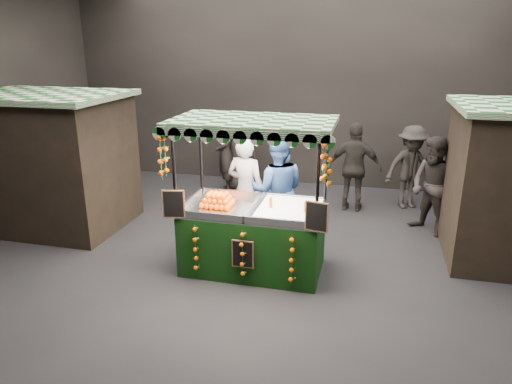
# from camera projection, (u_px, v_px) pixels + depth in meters

# --- Properties ---
(ground) EXTENTS (12.00, 12.00, 0.00)m
(ground) POSITION_uv_depth(u_px,v_px,m) (256.00, 270.00, 7.61)
(ground) COLOR black
(ground) RESTS_ON ground
(market_hall) EXTENTS (12.10, 10.10, 5.05)m
(market_hall) POSITION_uv_depth(u_px,v_px,m) (256.00, 52.00, 6.56)
(market_hall) COLOR black
(market_hall) RESTS_ON ground
(neighbour_stall_left) EXTENTS (3.00, 2.20, 2.60)m
(neighbour_stall_left) POSITION_uv_depth(u_px,v_px,m) (49.00, 160.00, 9.14)
(neighbour_stall_left) COLOR black
(neighbour_stall_left) RESTS_ON ground
(juice_stall) EXTENTS (2.51, 1.48, 2.44)m
(juice_stall) POSITION_uv_depth(u_px,v_px,m) (253.00, 226.00, 7.42)
(juice_stall) COLOR black
(juice_stall) RESTS_ON ground
(vendor_grey) EXTENTS (0.81, 0.63, 1.98)m
(vendor_grey) POSITION_uv_depth(u_px,v_px,m) (246.00, 190.00, 8.39)
(vendor_grey) COLOR gray
(vendor_grey) RESTS_ON ground
(vendor_blue) EXTENTS (1.10, 0.93, 2.03)m
(vendor_blue) POSITION_uv_depth(u_px,v_px,m) (277.00, 191.00, 8.29)
(vendor_blue) COLOR navy
(vendor_blue) RESTS_ON ground
(shopper_0) EXTENTS (0.71, 0.53, 1.78)m
(shopper_0) POSITION_uv_depth(u_px,v_px,m) (91.00, 162.00, 10.69)
(shopper_0) COLOR black
(shopper_0) RESTS_ON ground
(shopper_1) EXTENTS (1.14, 1.14, 1.87)m
(shopper_1) POSITION_uv_depth(u_px,v_px,m) (433.00, 186.00, 8.80)
(shopper_1) COLOR #2B2523
(shopper_1) RESTS_ON ground
(shopper_2) EXTENTS (1.14, 0.52, 1.91)m
(shopper_2) POSITION_uv_depth(u_px,v_px,m) (355.00, 167.00, 10.00)
(shopper_2) COLOR #292521
(shopper_2) RESTS_ON ground
(shopper_3) EXTENTS (1.35, 1.12, 1.82)m
(shopper_3) POSITION_uv_depth(u_px,v_px,m) (411.00, 167.00, 10.18)
(shopper_3) COLOR #282421
(shopper_3) RESTS_ON ground
(shopper_4) EXTENTS (0.98, 0.80, 1.72)m
(shopper_4) POSITION_uv_depth(u_px,v_px,m) (240.00, 156.00, 11.39)
(shopper_4) COLOR #292321
(shopper_4) RESTS_ON ground
(shopper_5) EXTENTS (1.21, 1.85, 1.91)m
(shopper_5) POSITION_uv_depth(u_px,v_px,m) (496.00, 168.00, 9.98)
(shopper_5) COLOR #2B2623
(shopper_5) RESTS_ON ground
(shopper_6) EXTENTS (0.71, 0.82, 1.89)m
(shopper_6) POSITION_uv_depth(u_px,v_px,m) (225.00, 154.00, 11.22)
(shopper_6) COLOR black
(shopper_6) RESTS_ON ground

